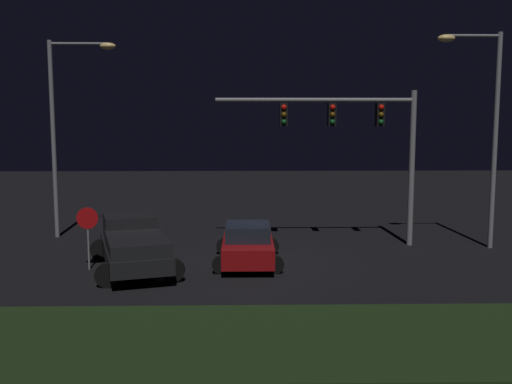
% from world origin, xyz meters
% --- Properties ---
extents(ground_plane, '(80.00, 80.00, 0.00)m').
position_xyz_m(ground_plane, '(0.00, 0.00, 0.00)').
color(ground_plane, black).
extents(grass_median, '(25.13, 4.92, 0.10)m').
position_xyz_m(grass_median, '(0.00, -7.96, 0.05)').
color(grass_median, black).
rests_on(grass_median, ground_plane).
extents(pickup_truck, '(3.89, 5.75, 1.80)m').
position_xyz_m(pickup_truck, '(-4.26, -1.01, 1.00)').
color(pickup_truck, black).
rests_on(pickup_truck, ground_plane).
extents(car_sedan, '(2.49, 4.40, 1.51)m').
position_xyz_m(car_sedan, '(-0.19, -0.31, 0.74)').
color(car_sedan, maroon).
rests_on(car_sedan, ground_plane).
extents(traffic_signal_gantry, '(8.32, 0.56, 6.50)m').
position_xyz_m(traffic_signal_gantry, '(4.27, 2.79, 4.90)').
color(traffic_signal_gantry, slate).
rests_on(traffic_signal_gantry, ground_plane).
extents(street_lamp_left, '(2.99, 0.44, 8.76)m').
position_xyz_m(street_lamp_left, '(-8.25, 4.85, 5.50)').
color(street_lamp_left, slate).
rests_on(street_lamp_left, ground_plane).
extents(street_lamp_right, '(2.62, 0.44, 8.77)m').
position_xyz_m(street_lamp_right, '(9.42, 2.19, 5.47)').
color(street_lamp_right, slate).
rests_on(street_lamp_right, ground_plane).
extents(stop_sign, '(0.76, 0.08, 2.23)m').
position_xyz_m(stop_sign, '(-5.83, -1.08, 1.56)').
color(stop_sign, slate).
rests_on(stop_sign, ground_plane).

